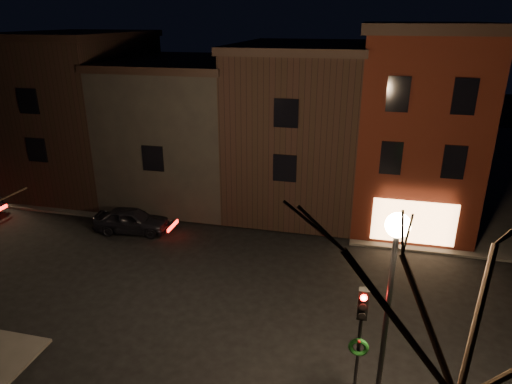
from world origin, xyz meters
TOP-DOWN VIEW (x-y plane):
  - ground at (0.00, 0.00)m, footprint 120.00×120.00m
  - sidewalk_far_left at (-20.00, 20.00)m, footprint 30.00×30.00m
  - corner_building at (8.00, 9.47)m, footprint 6.50×8.50m
  - row_building_a at (1.50, 10.50)m, footprint 7.30×10.30m
  - row_building_b at (-5.75, 10.50)m, footprint 7.80×10.30m
  - row_building_c at (-13.00, 10.50)m, footprint 7.30×10.30m
  - street_lamp_near at (6.20, -6.00)m, footprint 0.60×0.60m
  - traffic_signal at (5.60, -5.51)m, footprint 0.58×0.38m
  - bare_tree_right at (7.50, -8.50)m, footprint 6.40×6.40m
  - parked_car_a at (-6.50, 3.87)m, footprint 4.14×2.05m

SIDE VIEW (x-z plane):
  - ground at x=0.00m, z-range 0.00..0.00m
  - sidewalk_far_left at x=-20.00m, z-range 0.00..0.12m
  - parked_car_a at x=-6.50m, z-range 0.00..1.35m
  - traffic_signal at x=5.60m, z-range 0.78..4.83m
  - row_building_b at x=-5.75m, z-range 0.13..8.53m
  - row_building_a at x=1.50m, z-range 0.13..9.53m
  - row_building_c at x=-13.00m, z-range 0.13..10.03m
  - street_lamp_near at x=6.20m, z-range 1.94..8.42m
  - corner_building at x=8.00m, z-range 0.15..10.65m
  - bare_tree_right at x=7.50m, z-range 1.90..10.40m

